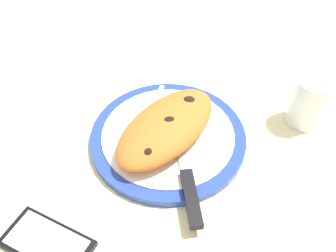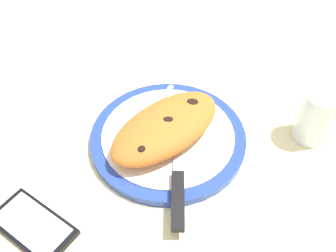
# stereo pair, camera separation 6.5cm
# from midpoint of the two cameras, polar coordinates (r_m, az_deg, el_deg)

# --- Properties ---
(ground_plane) EXTENTS (1.50, 1.50, 0.03)m
(ground_plane) POSITION_cam_midpoint_polar(r_m,az_deg,el_deg) (0.70, 2.70, -3.15)
(ground_plane) COLOR beige
(plate) EXTENTS (0.28, 0.28, 0.02)m
(plate) POSITION_cam_midpoint_polar(r_m,az_deg,el_deg) (0.68, 2.77, -1.86)
(plate) COLOR #233D99
(plate) RESTS_ON ground_plane
(calzone) EXTENTS (0.24, 0.17, 0.05)m
(calzone) POSITION_cam_midpoint_polar(r_m,az_deg,el_deg) (0.65, 2.88, -0.41)
(calzone) COLOR #C16023
(calzone) RESTS_ON plate
(fork) EXTENTS (0.17, 0.02, 0.00)m
(fork) POSITION_cam_midpoint_polar(r_m,az_deg,el_deg) (0.69, -0.72, 1.07)
(fork) COLOR silver
(fork) RESTS_ON plate
(knife) EXTENTS (0.22, 0.14, 0.01)m
(knife) POSITION_cam_midpoint_polar(r_m,az_deg,el_deg) (0.60, 4.64, -8.58)
(knife) COLOR silver
(knife) RESTS_ON plate
(smartphone) EXTENTS (0.07, 0.13, 0.01)m
(smartphone) POSITION_cam_midpoint_polar(r_m,az_deg,el_deg) (0.60, -16.74, -14.40)
(smartphone) COLOR black
(smartphone) RESTS_ON ground_plane
(water_glass) EXTENTS (0.06, 0.06, 0.10)m
(water_glass) POSITION_cam_midpoint_polar(r_m,az_deg,el_deg) (0.72, 23.82, 0.84)
(water_glass) COLOR silver
(water_glass) RESTS_ON ground_plane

